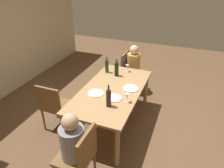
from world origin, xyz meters
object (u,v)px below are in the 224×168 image
Objects in this scene: wine_glass_centre at (127,67)px; dinner_plate_guest_left at (96,93)px; chair_right_end at (128,67)px; handbag at (70,110)px; dinner_plate_host at (131,88)px; wine_bottle_tall_green at (117,68)px; wine_bottle_dark_red at (109,97)px; person_woman_host at (134,65)px; person_man_bearded at (71,145)px; wine_bottle_short_olive at (107,65)px; dining_table at (112,93)px; chair_left_end at (80,155)px; chair_far_left at (54,104)px; wine_glass_near_left at (127,96)px; dinner_plate_guest_right at (114,98)px.

wine_glass_centre reaches higher than dinner_plate_guest_left.
handbag is (-1.40, 0.75, -0.48)m from chair_right_end.
chair_right_end is 1.28m from dinner_plate_host.
dinner_plate_host is (-0.39, -0.41, -0.15)m from wine_bottle_tall_green.
wine_glass_centre reaches higher than handbag.
person_woman_host is at bearing 3.53° from wine_bottle_dark_red.
person_man_bearded reaches higher than dinner_plate_guest_left.
chair_right_end reaches higher than handbag.
wine_bottle_short_olive is 1.18× the size of handbag.
dining_table is 2.06× the size of chair_left_end.
wine_glass_centre is (2.09, -0.05, 0.20)m from person_man_bearded.
chair_far_left is (-0.51, 0.87, -0.13)m from dining_table.
chair_left_end is 1.12m from wine_glass_near_left.
chair_far_left is at bearing 112.38° from dinner_plate_guest_left.
wine_bottle_dark_red is 1.35m from handbag.
person_woman_host is 0.86m from wine_bottle_tall_green.
wine_bottle_short_olive is at bearing 9.31° from person_man_bearded.
chair_far_left is at bearing 120.42° from dining_table.
chair_left_end is 3.66× the size of dinner_plate_guest_right.
wine_bottle_short_olive is at bearing 38.81° from wine_glass_near_left.
chair_right_end reaches higher than wine_glass_centre.
wine_glass_near_left is at bearing -95.42° from dinner_plate_guest_right.
wine_bottle_tall_green is at bearing 53.33° from chair_far_left.
person_man_bearded is 7.61× the size of wine_glass_centre.
chair_far_left is at bearing -22.18° from chair_right_end.
wine_bottle_dark_red is 1.09× the size of wine_bottle_short_olive.
wine_bottle_dark_red is (0.02, -1.01, 0.37)m from chair_far_left.
person_woman_host is (2.65, 0.06, 0.11)m from chair_left_end.
wine_bottle_short_olive is (0.07, 0.23, -0.00)m from wine_bottle_tall_green.
wine_bottle_short_olive is (1.91, 0.31, 0.24)m from person_man_bearded.
wine_bottle_tall_green reaches higher than wine_glass_near_left.
wine_bottle_tall_green is at bearing 152.39° from wine_glass_centre.
wine_glass_centre is at bearing 14.84° from chair_right_end.
chair_far_left reaches higher than wine_glass_centre.
handbag is at bearing 94.94° from dining_table.
chair_right_end is 2.75× the size of wine_bottle_tall_green.
chair_right_end is at bearing -2.66° from dinner_plate_guest_left.
wine_bottle_short_olive is at bearing 9.89° from dinner_plate_guest_left.
person_man_bearded is at bearing 178.63° from wine_glass_centre.
wine_bottle_tall_green is 0.93× the size of wine_bottle_dark_red.
person_woman_host reaches higher than wine_bottle_dark_red.
wine_bottle_short_olive is at bearing 54.38° from dinner_plate_host.
chair_left_end is 1.09m from dinner_plate_guest_right.
dining_table is 6.92× the size of dinner_plate_host.
wine_bottle_short_olive reaches higher than dinner_plate_guest_right.
chair_right_end is 6.17× the size of wine_glass_near_left.
chair_far_left is at bearing -26.06° from person_woman_host.
dining_table is 1.33m from chair_left_end.
dinner_plate_guest_left is at bearing 140.00° from dining_table.
handbag is at bearing 79.55° from dinner_plate_guest_right.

